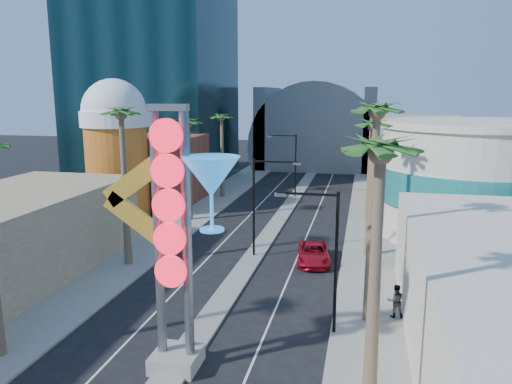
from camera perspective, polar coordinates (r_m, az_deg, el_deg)
name	(u,v)px	position (r m, az deg, el deg)	size (l,w,h in m)	color
sidewalk_west	(201,209)	(57.13, -6.27, -1.93)	(5.00, 100.00, 0.15)	gray
sidewalk_east	(372,218)	(54.24, 13.15, -2.87)	(5.00, 100.00, 0.15)	gray
median	(288,207)	(57.77, 3.66, -1.73)	(1.60, 84.00, 0.15)	gray
hotel_tower	(152,7)	(76.97, -11.80, 19.96)	(20.00, 20.00, 50.00)	black
brick_filler_west	(157,169)	(61.47, -11.21, 2.59)	(10.00, 10.00, 8.00)	brown
filler_east	(426,158)	(66.58, 18.84, 3.72)	(10.00, 20.00, 10.00)	#937B5F
beer_mug	(116,144)	(54.29, -15.71, 5.35)	(7.00, 7.00, 14.50)	#C46F1A
turquoise_building	(471,180)	(49.22, 23.40, 1.23)	(16.60, 16.60, 10.60)	beige
canopy	(317,143)	(90.48, 7.01, 5.63)	(22.00, 16.00, 22.00)	slate
neon_sign	(189,222)	(22.72, -7.70, -3.39)	(6.53, 2.60, 12.55)	gray
streetlight_0	(260,198)	(39.33, 0.52, -0.70)	(3.79, 0.25, 8.00)	black
streetlight_1	(291,159)	(62.85, 4.06, 3.77)	(3.79, 0.25, 8.00)	black
streetlight_2	(327,249)	(26.99, 8.17, -6.51)	(3.45, 0.25, 8.00)	black
palm_1	(121,124)	(37.99, -15.13, 7.55)	(2.40, 2.40, 12.70)	brown
palm_2	(188,129)	(50.88, -7.77, 7.15)	(2.40, 2.40, 11.20)	brown
palm_3	(222,122)	(62.27, -3.95, 7.95)	(2.40, 2.40, 11.20)	brown
palm_4	(380,170)	(17.87, 13.99, 2.45)	(2.40, 2.40, 12.20)	brown
palm_5	(376,126)	(27.72, 13.60, 7.33)	(2.40, 2.40, 13.20)	brown
palm_6	(373,134)	(39.79, 13.22, 6.50)	(2.40, 2.40, 11.70)	brown
palm_7	(372,115)	(51.71, 13.13, 8.52)	(2.40, 2.40, 12.70)	brown
red_pickup	(314,253)	(39.42, 6.61, -6.97)	(2.47, 5.35, 1.49)	#A80C1C
pedestrian_b	(396,301)	(30.78, 15.66, -11.89)	(0.96, 0.75, 1.98)	gray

